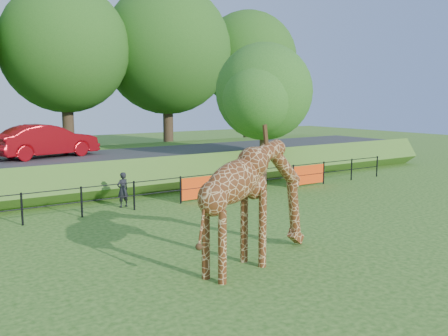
{
  "coord_description": "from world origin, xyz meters",
  "views": [
    {
      "loc": [
        -7.63,
        -9.0,
        4.2
      ],
      "look_at": [
        1.15,
        3.74,
        2.0
      ],
      "focal_mm": 40.0,
      "sensor_mm": 36.0,
      "label": 1
    }
  ],
  "objects_px": {
    "car_red": "(47,141)",
    "visitor": "(123,190)",
    "tree_east": "(265,95)",
    "giraffe": "(257,203)"
  },
  "relations": [
    {
      "from": "car_red",
      "to": "visitor",
      "type": "distance_m",
      "value": 6.28
    },
    {
      "from": "visitor",
      "to": "tree_east",
      "type": "relative_size",
      "value": 0.2
    },
    {
      "from": "giraffe",
      "to": "car_red",
      "type": "xyz_separation_m",
      "value": [
        -1.32,
        14.04,
        0.63
      ]
    },
    {
      "from": "visitor",
      "to": "car_red",
      "type": "bearing_deg",
      "value": -92.5
    },
    {
      "from": "tree_east",
      "to": "car_red",
      "type": "bearing_deg",
      "value": 150.36
    },
    {
      "from": "car_red",
      "to": "visitor",
      "type": "bearing_deg",
      "value": 179.05
    },
    {
      "from": "visitor",
      "to": "giraffe",
      "type": "bearing_deg",
      "value": 77.7
    },
    {
      "from": "giraffe",
      "to": "tree_east",
      "type": "height_order",
      "value": "tree_east"
    },
    {
      "from": "giraffe",
      "to": "car_red",
      "type": "bearing_deg",
      "value": 79.46
    },
    {
      "from": "giraffe",
      "to": "tree_east",
      "type": "xyz_separation_m",
      "value": [
        7.58,
        8.98,
        2.72
      ]
    }
  ]
}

